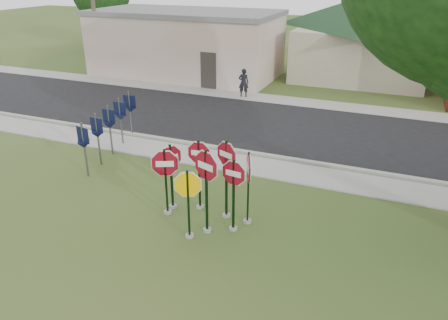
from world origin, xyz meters
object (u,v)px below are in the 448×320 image
at_px(stop_sign_yellow, 188,197).
at_px(pedestrian, 244,83).
at_px(stop_sign_center, 206,179).
at_px(stop_sign_left, 165,173).

relative_size(stop_sign_yellow, pedestrian, 1.34).
height_order(stop_sign_center, pedestrian, stop_sign_center).
xyz_separation_m(stop_sign_yellow, stop_sign_left, (-1.18, 0.89, 0.07)).
bearing_deg(pedestrian, stop_sign_yellow, 88.89).
bearing_deg(stop_sign_center, stop_sign_left, 163.28).
height_order(stop_sign_center, stop_sign_left, stop_sign_center).
distance_m(stop_sign_yellow, stop_sign_left, 1.48).
bearing_deg(stop_sign_center, pedestrian, 106.00).
height_order(stop_sign_yellow, pedestrian, stop_sign_yellow).
bearing_deg(stop_sign_yellow, stop_sign_center, 52.91).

